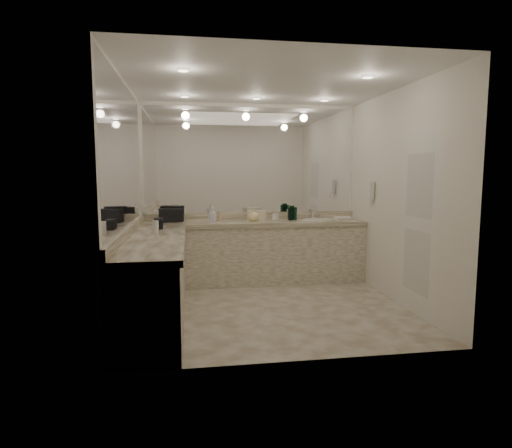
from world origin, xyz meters
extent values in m
plane|color=beige|center=(0.00, 0.00, 0.00)|extent=(3.20, 3.20, 0.00)
plane|color=white|center=(0.00, 0.00, 2.60)|extent=(3.20, 3.20, 0.00)
cube|color=white|center=(0.00, 1.50, 1.30)|extent=(3.20, 0.02, 2.60)
cube|color=white|center=(-1.60, 0.00, 1.30)|extent=(0.02, 3.00, 2.60)
cube|color=white|center=(1.60, 0.00, 1.30)|extent=(0.02, 3.00, 2.60)
cube|color=silver|center=(0.00, 1.20, 0.42)|extent=(3.20, 0.60, 0.84)
cube|color=beige|center=(0.00, 1.19, 0.87)|extent=(3.20, 0.64, 0.06)
cube|color=silver|center=(-1.30, -0.30, 0.42)|extent=(0.60, 2.40, 0.84)
cube|color=beige|center=(-1.29, -0.30, 0.87)|extent=(0.64, 2.42, 0.06)
cube|color=beige|center=(0.00, 1.48, 0.95)|extent=(3.20, 0.04, 0.10)
cube|color=beige|center=(-1.58, 0.00, 0.95)|extent=(0.04, 3.00, 0.10)
cube|color=white|center=(0.00, 1.49, 1.77)|extent=(3.12, 0.01, 1.55)
cube|color=white|center=(-1.59, 0.00, 1.77)|extent=(0.01, 2.92, 1.55)
cylinder|color=white|center=(0.95, 1.20, 0.90)|extent=(0.44, 0.44, 0.03)
cube|color=silver|center=(0.95, 1.41, 0.97)|extent=(0.24, 0.16, 0.14)
cube|color=white|center=(1.56, 0.70, 1.35)|extent=(0.06, 0.10, 0.24)
cube|color=white|center=(1.59, -0.50, 1.05)|extent=(0.02, 0.82, 2.10)
cube|color=black|center=(-1.17, 1.26, 0.99)|extent=(0.36, 0.27, 0.18)
cube|color=black|center=(-1.30, 0.55, 0.96)|extent=(0.11, 0.24, 0.13)
cube|color=beige|center=(0.06, 1.26, 0.97)|extent=(0.30, 0.24, 0.15)
cube|color=white|center=(1.34, 1.17, 0.92)|extent=(0.25, 0.17, 0.04)
cylinder|color=white|center=(-1.30, 0.10, 0.98)|extent=(0.07, 0.07, 0.16)
imported|color=white|center=(-0.58, 1.19, 1.00)|extent=(0.10, 0.10, 0.21)
imported|color=white|center=(-0.59, 1.19, 0.99)|extent=(0.11, 0.11, 0.19)
imported|color=#FFF0A1|center=(0.00, 1.20, 0.99)|extent=(0.15, 0.15, 0.19)
cylinder|color=#0E4229|center=(0.62, 1.23, 0.99)|extent=(0.06, 0.06, 0.19)
cylinder|color=#0E4229|center=(0.58, 1.25, 1.01)|extent=(0.07, 0.07, 0.21)
cylinder|color=#0E4229|center=(0.56, 1.30, 0.99)|extent=(0.07, 0.07, 0.18)
cylinder|color=#0E4229|center=(0.55, 1.21, 0.99)|extent=(0.07, 0.07, 0.19)
cylinder|color=silver|center=(-0.61, 1.17, 0.97)|extent=(0.06, 0.06, 0.14)
cylinder|color=silver|center=(0.37, 1.33, 0.95)|extent=(0.06, 0.06, 0.10)
cylinder|color=white|center=(0.17, 1.29, 0.96)|extent=(0.04, 0.04, 0.12)
cylinder|color=white|center=(-0.58, 1.31, 0.94)|extent=(0.06, 0.06, 0.07)
cylinder|color=#E0B28C|center=(-1.06, 1.32, 0.96)|extent=(0.04, 0.04, 0.12)
cylinder|color=white|center=(0.63, 1.26, 0.96)|extent=(0.06, 0.06, 0.12)
cylinder|color=white|center=(-0.03, 1.32, 0.96)|extent=(0.05, 0.05, 0.12)
cylinder|color=white|center=(0.32, 1.33, 0.94)|extent=(0.06, 0.06, 0.09)
cylinder|color=#E0B28C|center=(-0.48, 1.28, 0.95)|extent=(0.04, 0.04, 0.10)
camera|label=1|loc=(-0.92, -4.87, 1.58)|focal=30.00mm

